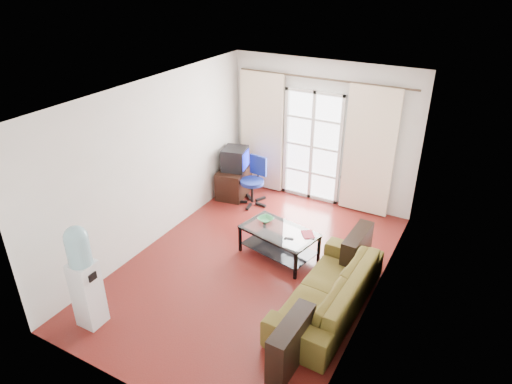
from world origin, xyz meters
TOP-DOWN VIEW (x-y plane):
  - floor at (0.00, 0.00)m, footprint 5.20×5.20m
  - ceiling at (0.00, 0.00)m, footprint 5.20×5.20m
  - wall_back at (0.00, 2.60)m, footprint 3.60×0.02m
  - wall_front at (0.00, -2.60)m, footprint 3.60×0.02m
  - wall_left at (-1.80, 0.00)m, footprint 0.02×5.20m
  - wall_right at (1.80, 0.00)m, footprint 0.02×5.20m
  - french_door at (-0.15, 2.54)m, footprint 1.16×0.06m
  - curtain_rod at (0.00, 2.50)m, footprint 3.30×0.04m
  - curtain_left at (-1.20, 2.48)m, footprint 0.90×0.07m
  - curtain_right at (0.95, 2.48)m, footprint 0.90×0.07m
  - radiator at (0.80, 2.50)m, footprint 0.64×0.12m
  - sofa at (1.33, -0.35)m, footprint 2.22×0.99m
  - coffee_table at (0.21, 0.44)m, footprint 1.28×0.90m
  - bowl at (-0.11, 0.59)m, footprint 0.39×0.39m
  - book at (0.59, 0.48)m, footprint 0.40×0.40m
  - remote at (0.44, 0.30)m, footprint 0.15×0.10m
  - tv_stand at (-1.52, 1.90)m, footprint 0.63×0.84m
  - crt_tv at (-1.51, 1.93)m, footprint 0.56×0.56m
  - task_chair at (-1.01, 1.80)m, footprint 0.70×0.70m
  - water_cooler at (-1.25, -2.07)m, footprint 0.32×0.30m

SIDE VIEW (x-z plane):
  - floor at x=0.00m, z-range 0.00..0.00m
  - task_chair at x=-1.01m, z-range -0.19..0.74m
  - tv_stand at x=-1.52m, z-range 0.00..0.56m
  - coffee_table at x=0.21m, z-range 0.07..0.54m
  - sofa at x=1.33m, z-range 0.00..0.63m
  - radiator at x=0.80m, z-range 0.01..0.65m
  - remote at x=0.44m, z-range 0.47..0.49m
  - book at x=0.59m, z-range 0.47..0.50m
  - bowl at x=-0.11m, z-range 0.47..0.53m
  - water_cooler at x=-1.25m, z-range 0.03..1.49m
  - crt_tv at x=-1.51m, z-range 0.56..1.00m
  - french_door at x=-0.15m, z-range 0.00..2.15m
  - curtain_left at x=-1.20m, z-range 0.02..2.38m
  - curtain_right at x=0.95m, z-range 0.02..2.38m
  - wall_back at x=0.00m, z-range 0.00..2.70m
  - wall_front at x=0.00m, z-range 0.00..2.70m
  - wall_left at x=-1.80m, z-range 0.00..2.70m
  - wall_right at x=1.80m, z-range 0.00..2.70m
  - curtain_rod at x=0.00m, z-range 2.36..2.40m
  - ceiling at x=0.00m, z-range 2.70..2.70m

